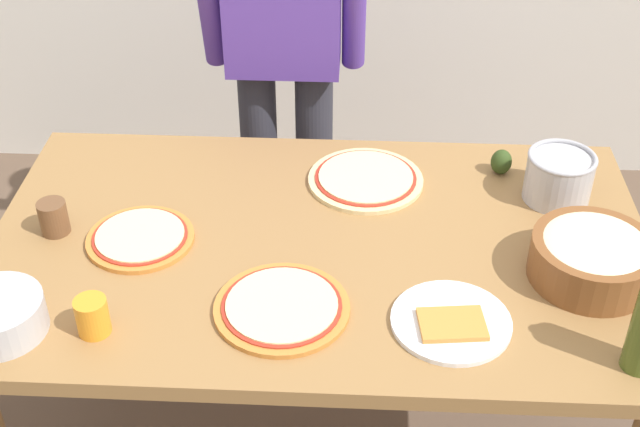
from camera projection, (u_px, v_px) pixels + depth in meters
dining_table at (319, 271)px, 2.12m from camera, size 1.60×0.96×0.76m
person_cook at (284, 40)px, 2.58m from camera, size 0.49×0.25×1.62m
pizza_raw_on_board at (366, 179)px, 2.27m from camera, size 0.31×0.31×0.02m
pizza_cooked_on_tray at (140, 238)px, 2.07m from camera, size 0.26×0.26×0.02m
pizza_second_cooked at (282, 307)px, 1.86m from camera, size 0.30×0.30×0.02m
plate_with_slice at (451, 322)px, 1.83m from camera, size 0.26×0.26×0.02m
popcorn_bowl at (593, 256)px, 1.93m from camera, size 0.28×0.28×0.11m
steel_pot at (559, 177)px, 2.18m from camera, size 0.17×0.17×0.13m
cup_orange at (92, 316)px, 1.79m from camera, size 0.07×0.07×0.08m
cup_small_brown at (54, 217)px, 2.08m from camera, size 0.07×0.07×0.08m
avocado at (501, 162)px, 2.29m from camera, size 0.06×0.06×0.07m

